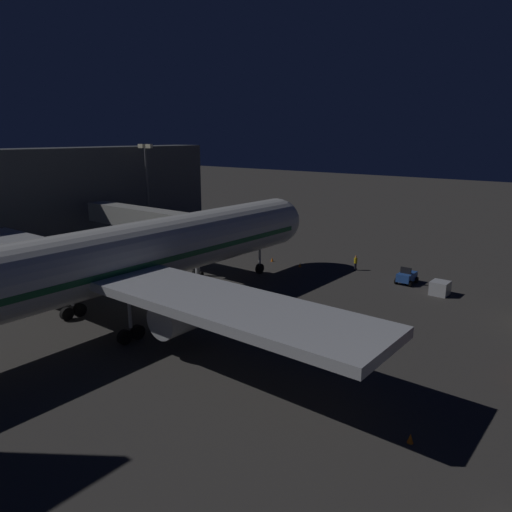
% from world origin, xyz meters
% --- Properties ---
extents(ground_plane, '(320.00, 320.00, 0.00)m').
position_xyz_m(ground_plane, '(0.00, 0.00, 0.00)').
color(ground_plane, '#383533').
extents(airliner_at_gate, '(51.10, 59.20, 19.15)m').
position_xyz_m(airliner_at_gate, '(0.00, 8.26, 5.79)').
color(airliner_at_gate, silver).
rests_on(airliner_at_gate, ground_plane).
extents(jet_bridge, '(22.52, 3.40, 7.44)m').
position_xyz_m(jet_bridge, '(12.06, -9.08, 5.90)').
color(jet_bridge, '#9E9E99').
rests_on(jet_bridge, ground_plane).
extents(apron_floodlight_mast, '(2.90, 0.50, 14.91)m').
position_xyz_m(apron_floodlight_mast, '(25.50, -18.79, 8.84)').
color(apron_floodlight_mast, '#59595E').
rests_on(apron_floodlight_mast, ground_plane).
extents(pushback_tug, '(1.86, 2.63, 1.95)m').
position_xyz_m(pushback_tug, '(-15.52, -21.53, 0.78)').
color(pushback_tug, '#234C9E').
rests_on(pushback_tug, ground_plane).
extents(baggage_container_near_belt, '(1.76, 1.84, 1.45)m').
position_xyz_m(baggage_container_near_belt, '(-19.79, -19.84, 0.72)').
color(baggage_container_near_belt, '#B7BABF').
rests_on(baggage_container_near_belt, ground_plane).
extents(ground_crew_by_belt_loader, '(0.40, 0.40, 1.85)m').
position_xyz_m(ground_crew_by_belt_loader, '(-8.43, -22.96, 1.02)').
color(ground_crew_by_belt_loader, black).
rests_on(ground_crew_by_belt_loader, ground_plane).
extents(traffic_cone_nose_port, '(0.36, 0.36, 0.55)m').
position_xyz_m(traffic_cone_nose_port, '(-2.20, -20.02, 0.28)').
color(traffic_cone_nose_port, orange).
rests_on(traffic_cone_nose_port, ground_plane).
extents(traffic_cone_nose_starboard, '(0.36, 0.36, 0.55)m').
position_xyz_m(traffic_cone_nose_starboard, '(2.20, -20.02, 0.28)').
color(traffic_cone_nose_starboard, orange).
rests_on(traffic_cone_nose_starboard, ground_plane).
extents(traffic_cone_wingtip_svc_side, '(0.36, 0.36, 0.55)m').
position_xyz_m(traffic_cone_wingtip_svc_side, '(-27.05, 6.76, 0.28)').
color(traffic_cone_wingtip_svc_side, orange).
rests_on(traffic_cone_wingtip_svc_side, ground_plane).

